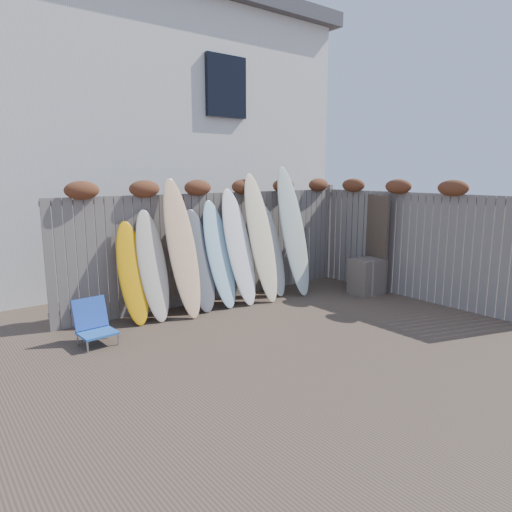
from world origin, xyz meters
TOP-DOWN VIEW (x-y plane):
  - ground at (0.00, 0.00)m, footprint 80.00×80.00m
  - back_fence at (0.06, 2.39)m, footprint 6.05×0.28m
  - right_fence at (2.99, 0.25)m, footprint 0.28×4.40m
  - house at (0.50, 6.50)m, footprint 8.50×5.50m
  - beach_chair at (-2.61, 1.53)m, footprint 0.50×0.53m
  - wooden_crate at (2.54, 0.91)m, footprint 0.64×0.55m
  - lattice_panel at (2.98, 1.25)m, footprint 0.50×1.22m
  - surfboard_0 at (-1.80, 2.05)m, footprint 0.48×0.60m
  - surfboard_1 at (-1.47, 2.03)m, footprint 0.48×0.64m
  - surfboard_2 at (-0.97, 1.95)m, footprint 0.51×0.80m
  - surfboard_3 at (-0.62, 2.01)m, footprint 0.55×0.64m
  - surfboard_4 at (-0.21, 1.99)m, footprint 0.57×0.71m
  - surfboard_5 at (0.19, 1.95)m, footprint 0.58×0.77m
  - surfboard_6 at (0.67, 1.92)m, footprint 0.54×0.84m
  - surfboard_7 at (1.03, 2.02)m, footprint 0.47×0.63m
  - surfboard_8 at (1.47, 1.91)m, footprint 0.61×0.91m

SIDE VIEW (x-z plane):
  - ground at x=0.00m, z-range 0.00..0.00m
  - beach_chair at x=-2.61m, z-range -0.02..0.61m
  - wooden_crate at x=2.54m, z-range 0.00..0.69m
  - surfboard_0 at x=-1.80m, z-range 0.00..1.62m
  - surfboard_3 at x=-0.62m, z-range 0.00..1.75m
  - surfboard_7 at x=1.03m, z-range 0.00..1.75m
  - surfboard_1 at x=-1.47m, z-range 0.00..1.78m
  - surfboard_4 at x=-0.21m, z-range 0.00..1.89m
  - lattice_panel at x=2.98m, z-range 0.00..1.93m
  - surfboard_5 at x=0.19m, z-range 0.00..2.09m
  - surfboard_2 at x=-0.97m, z-range 0.00..2.28m
  - right_fence at x=2.99m, z-range 0.02..2.26m
  - surfboard_6 at x=0.67m, z-range 0.00..2.36m
  - back_fence at x=0.06m, z-range 0.06..2.30m
  - surfboard_8 at x=1.47m, z-range 0.00..2.49m
  - house at x=0.50m, z-range 0.04..6.36m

